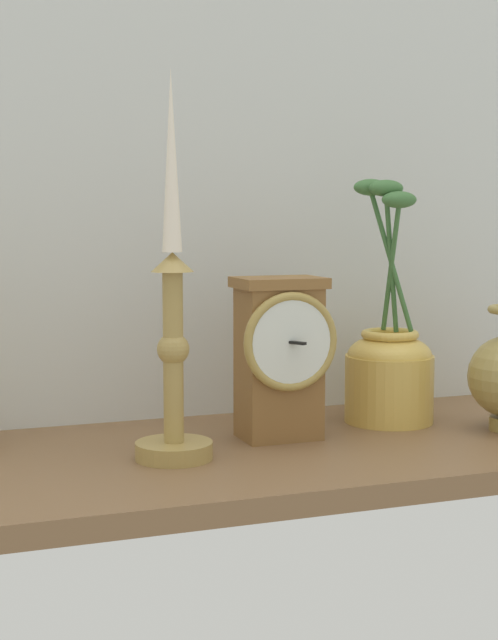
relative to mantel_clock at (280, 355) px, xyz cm
name	(u,v)px	position (x,y,z in cm)	size (l,w,h in cm)	color
ground_plane	(231,459)	(-6.70, -2.37, -10.81)	(100.00, 36.00, 2.40)	brown
back_wall	(182,156)	(-6.70, 16.13, 22.89)	(120.00, 2.00, 65.00)	silver
mantel_clock	(280,355)	(0.00, 0.00, 0.00)	(11.01, 9.14, 18.35)	brown
candlestick_tall_left	(173,335)	(-13.74, -4.51, 3.37)	(8.11, 8.11, 39.93)	#A98B48
brass_vase_jar	(389,366)	(15.84, 3.63, -2.68)	(10.85, 10.85, 29.60)	gold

